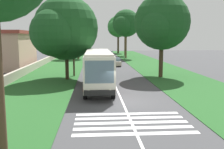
# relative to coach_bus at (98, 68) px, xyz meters

# --- Properties ---
(ground) EXTENTS (160.00, 160.00, 0.00)m
(ground) POSITION_rel_coach_bus_xyz_m (-4.94, -1.80, -2.15)
(ground) COLOR #424244
(grass_verge_left) EXTENTS (120.00, 8.00, 0.04)m
(grass_verge_left) POSITION_rel_coach_bus_xyz_m (10.06, 6.40, -2.13)
(grass_verge_left) COLOR #235623
(grass_verge_left) RESTS_ON ground
(grass_verge_right) EXTENTS (120.00, 8.00, 0.04)m
(grass_verge_right) POSITION_rel_coach_bus_xyz_m (10.06, -10.00, -2.13)
(grass_verge_right) COLOR #235623
(grass_verge_right) RESTS_ON ground
(centre_line) EXTENTS (110.00, 0.16, 0.01)m
(centre_line) POSITION_rel_coach_bus_xyz_m (10.06, -1.80, -2.14)
(centre_line) COLOR silver
(centre_line) RESTS_ON ground
(coach_bus) EXTENTS (11.16, 2.62, 3.73)m
(coach_bus) POSITION_rel_coach_bus_xyz_m (0.00, 0.00, 0.00)
(coach_bus) COLOR silver
(coach_bus) RESTS_ON ground
(zebra_crossing) EXTENTS (4.05, 6.80, 0.01)m
(zebra_crossing) POSITION_rel_coach_bus_xyz_m (-10.10, -1.80, -2.14)
(zebra_crossing) COLOR silver
(zebra_crossing) RESTS_ON ground
(trailing_car_0) EXTENTS (4.30, 1.78, 1.43)m
(trailing_car_0) POSITION_rel_coach_bus_xyz_m (20.94, -3.40, -1.48)
(trailing_car_0) COLOR #B7A893
(trailing_car_0) RESTS_ON ground
(trailing_car_1) EXTENTS (4.30, 1.78, 1.43)m
(trailing_car_1) POSITION_rel_coach_bus_xyz_m (30.61, 0.05, -1.48)
(trailing_car_1) COLOR #B7A893
(trailing_car_1) RESTS_ON ground
(trailing_car_2) EXTENTS (4.30, 1.78, 1.43)m
(trailing_car_2) POSITION_rel_coach_bus_xyz_m (36.51, -3.37, -1.48)
(trailing_car_2) COLOR black
(trailing_car_2) RESTS_ON ground
(trailing_car_3) EXTENTS (4.30, 1.78, 1.43)m
(trailing_car_3) POSITION_rel_coach_bus_xyz_m (43.81, -3.66, -1.48)
(trailing_car_3) COLOR gold
(trailing_car_3) RESTS_ON ground
(roadside_tree_left_0) EXTENTS (7.38, 6.11, 10.18)m
(roadside_tree_left_0) POSITION_rel_coach_bus_xyz_m (37.12, 4.26, 4.83)
(roadside_tree_left_0) COLOR #3D2D1E
(roadside_tree_left_0) RESTS_ON grass_verge_left
(roadside_tree_left_1) EXTENTS (6.40, 5.15, 9.56)m
(roadside_tree_left_1) POSITION_rel_coach_bus_xyz_m (55.71, 4.14, 4.70)
(roadside_tree_left_1) COLOR #4C3826
(roadside_tree_left_1) RESTS_ON grass_verge_left
(roadside_tree_left_2) EXTENTS (9.23, 7.53, 9.85)m
(roadside_tree_left_2) POSITION_rel_coach_bus_xyz_m (6.15, 3.90, 3.76)
(roadside_tree_left_2) COLOR #3D2D1E
(roadside_tree_left_2) RESTS_ON grass_verge_left
(roadside_tree_right_0) EXTENTS (7.99, 6.95, 10.37)m
(roadside_tree_right_0) POSITION_rel_coach_bus_xyz_m (7.51, -7.96, 4.62)
(roadside_tree_right_0) COLOR #3D2D1E
(roadside_tree_right_0) RESTS_ON grass_verge_right
(roadside_tree_right_1) EXTENTS (8.54, 6.84, 11.86)m
(roadside_tree_right_1) POSITION_rel_coach_bus_xyz_m (58.30, -7.14, 6.13)
(roadside_tree_right_1) COLOR #3D2D1E
(roadside_tree_right_1) RESTS_ON grass_verge_right
(roadside_tree_right_2) EXTENTS (5.62, 4.71, 10.21)m
(roadside_tree_right_2) POSITION_rel_coach_bus_xyz_m (46.05, -7.97, 5.60)
(roadside_tree_right_2) COLOR brown
(roadside_tree_right_2) RESTS_ON grass_verge_right
(roadside_tree_right_3) EXTENTS (7.87, 6.47, 11.58)m
(roadside_tree_right_3) POSITION_rel_coach_bus_xyz_m (36.92, -7.07, 6.05)
(roadside_tree_right_3) COLOR brown
(roadside_tree_right_3) RESTS_ON grass_verge_right
(utility_pole) EXTENTS (0.24, 1.40, 7.99)m
(utility_pole) POSITION_rel_coach_bus_xyz_m (8.81, 3.04, 2.03)
(utility_pole) COLOR #473828
(utility_pole) RESTS_ON grass_verge_left
(roadside_wall) EXTENTS (70.00, 0.40, 1.05)m
(roadside_wall) POSITION_rel_coach_bus_xyz_m (15.06, 9.80, -1.58)
(roadside_wall) COLOR #B2A893
(roadside_wall) RESTS_ON grass_verge_left
(roadside_building) EXTENTS (11.95, 8.43, 6.10)m
(roadside_building) POSITION_rel_coach_bus_xyz_m (18.27, 14.98, 0.94)
(roadside_building) COLOR tan
(roadside_building) RESTS_ON ground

